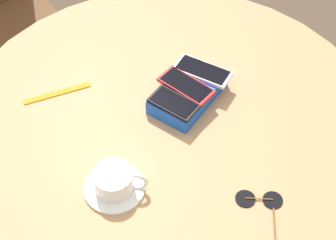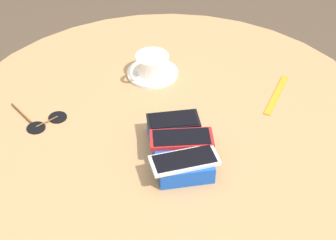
# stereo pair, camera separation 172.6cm
# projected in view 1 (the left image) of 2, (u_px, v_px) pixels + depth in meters

# --- Properties ---
(round_table) EXTENTS (1.07, 1.07, 0.78)m
(round_table) POSITION_uv_depth(u_px,v_px,m) (168.00, 153.00, 1.43)
(round_table) COLOR #2D2D2D
(round_table) RESTS_ON ground_plane
(phone_box) EXTENTS (0.22, 0.15, 0.04)m
(phone_box) POSITION_uv_depth(u_px,v_px,m) (188.00, 93.00, 1.39)
(phone_box) COLOR blue
(phone_box) RESTS_ON round_table
(phone_white) EXTENTS (0.07, 0.15, 0.01)m
(phone_white) POSITION_uv_depth(u_px,v_px,m) (203.00, 71.00, 1.40)
(phone_white) COLOR silver
(phone_white) RESTS_ON phone_box
(phone_red) EXTENTS (0.10, 0.15, 0.01)m
(phone_red) POSITION_uv_depth(u_px,v_px,m) (186.00, 86.00, 1.37)
(phone_red) COLOR red
(phone_red) RESTS_ON phone_box
(phone_black) EXTENTS (0.08, 0.13, 0.01)m
(phone_black) POSITION_uv_depth(u_px,v_px,m) (174.00, 103.00, 1.33)
(phone_black) COLOR black
(phone_black) RESTS_ON phone_box
(saucer) EXTENTS (0.13, 0.13, 0.01)m
(saucer) POSITION_uv_depth(u_px,v_px,m) (114.00, 188.00, 1.23)
(saucer) COLOR white
(saucer) RESTS_ON round_table
(coffee_cup) EXTENTS (0.09, 0.12, 0.06)m
(coffee_cup) POSITION_uv_depth(u_px,v_px,m) (115.00, 180.00, 1.20)
(coffee_cup) COLOR white
(coffee_cup) RESTS_ON saucer
(lanyard_strap) EXTENTS (0.13, 0.13, 0.00)m
(lanyard_strap) POSITION_uv_depth(u_px,v_px,m) (57.00, 93.00, 1.41)
(lanyard_strap) COLOR orange
(lanyard_strap) RESTS_ON round_table
(sunglasses) EXTENTS (0.13, 0.12, 0.01)m
(sunglasses) POSITION_uv_depth(u_px,v_px,m) (261.00, 202.00, 1.21)
(sunglasses) COLOR black
(sunglasses) RESTS_ON round_table
(chair_near_window) EXTENTS (0.55, 0.55, 0.84)m
(chair_near_window) POSITION_uv_depth(u_px,v_px,m) (4.00, 28.00, 2.07)
(chair_near_window) COLOR brown
(chair_near_window) RESTS_ON ground_plane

